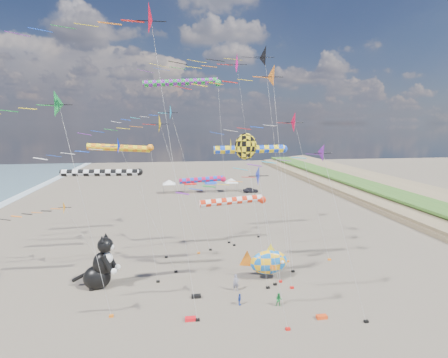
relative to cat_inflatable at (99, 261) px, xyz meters
The scene contains 30 objects.
ground 17.79m from the cat_inflatable, 43.55° to the right, with size 260.00×260.00×0.00m, color brown.
delta_kite_0 24.14m from the cat_inflatable, 27.86° to the right, with size 9.55×1.60×15.06m.
delta_kite_1 8.83m from the cat_inflatable, 131.85° to the left, with size 9.47×1.63×7.84m.
delta_kite_2 18.48m from the cat_inflatable, 51.45° to the left, with size 11.38×2.10×18.98m.
delta_kite_3 27.13m from the cat_inflatable, 11.35° to the left, with size 14.50×2.55×25.22m.
delta_kite_4 18.52m from the cat_inflatable, 39.75° to the right, with size 8.81×1.63×13.68m.
delta_kite_5 22.79m from the cat_inflatable, 55.52° to the right, with size 12.41×2.46×25.13m.
delta_kite_6 29.97m from the cat_inflatable, 38.22° to the left, with size 15.08×3.09×26.06m.
delta_kite_7 16.25m from the cat_inflatable, 108.72° to the right, with size 10.92×2.30×19.22m.
delta_kite_8 16.53m from the cat_inflatable, 53.84° to the left, with size 13.22×2.51×17.79m.
delta_kite_9 11.53m from the cat_inflatable, 53.99° to the left, with size 12.19×1.89×15.28m.
delta_kite_10 24.00m from the cat_inflatable, 11.60° to the right, with size 10.82×2.22×22.01m.
delta_kite_11 25.07m from the cat_inflatable, ahead, with size 13.84×2.59×18.00m.
windsock_0 12.99m from the cat_inflatable, 74.63° to the left, with size 8.75×0.81×14.11m.
windsock_1 16.58m from the cat_inflatable, 40.49° to the left, with size 7.46×0.74×9.63m.
windsock_2 8.93m from the cat_inflatable, 10.56° to the left, with size 9.10×0.72×12.11m.
windsock_3 15.04m from the cat_inflatable, ahead, with size 7.90×0.76×9.45m.
windsock_4 19.35m from the cat_inflatable, ahead, with size 9.06×0.86×14.29m.
windsock_5 23.74m from the cat_inflatable, 50.06° to the left, with size 11.20×0.86×22.11m.
angelfish_kite 18.50m from the cat_inflatable, ahead, with size 3.74×3.02×15.57m.
cat_inflatable is the anchor object (origin of this frame).
fish_inflatable 17.46m from the cat_inflatable, ahead, with size 5.46×2.78×3.95m.
person_adult 13.94m from the cat_inflatable, 12.16° to the right, with size 0.62×0.41×1.71m, color slate.
child_green 18.15m from the cat_inflatable, 20.78° to the right, with size 0.61×0.48×1.25m, color #1C903B.
child_blue 14.66m from the cat_inflatable, 22.95° to the right, with size 0.65×0.27×1.11m, color #2442A8.
kite_bag_0 10.52m from the cat_inflatable, 21.35° to the right, with size 0.90×0.44×0.30m, color black.
kite_bag_1 21.92m from the cat_inflatable, 24.17° to the right, with size 0.90×0.44×0.30m, color #E44013.
kite_bag_2 11.84m from the cat_inflatable, 40.91° to the right, with size 0.90×0.44×0.30m, color red.
tent_row 49.97m from the cat_inflatable, 73.46° to the left, with size 19.20×4.20×3.80m.
parked_car 52.88m from the cat_inflatable, 60.31° to the left, with size 1.48×3.68×1.26m, color #26262D.
Camera 1 is at (-5.26, -22.87, 16.50)m, focal length 28.00 mm.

